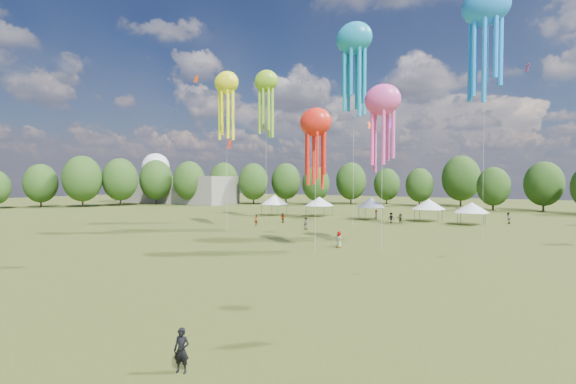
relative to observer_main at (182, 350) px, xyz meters
The scene contains 10 objects.
ground 8.93m from the observer_main, 165.08° to the left, with size 300.00×300.00×0.00m, color #384416.
observer_main is the anchor object (origin of this frame).
spectator_near 40.90m from the observer_main, 112.22° to the left, with size 0.85×0.66×1.75m, color gray.
spectators_far 49.90m from the observer_main, 98.67° to the left, with size 33.44×34.88×1.79m.
festival_tents 57.93m from the observer_main, 103.69° to the left, with size 39.88×9.61×4.08m.
show_kites 44.61m from the observer_main, 100.64° to the left, with size 36.79×22.36×30.00m.
small_kites 53.28m from the observer_main, 102.13° to the left, with size 78.60×64.16×37.12m.
treeline 66.24m from the observer_main, 100.88° to the left, with size 201.57×95.24×13.43m.
hangar 109.66m from the observer_main, 137.33° to the left, with size 40.00×12.00×8.00m, color gray.
radome 125.94m from the observer_main, 140.27° to the left, with size 9.00×9.00×16.00m.
Camera 1 is at (19.12, -12.23, 6.99)m, focal length 24.35 mm.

